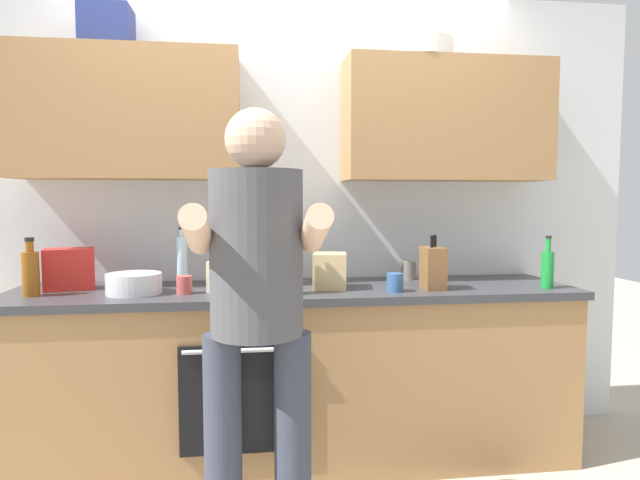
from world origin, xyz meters
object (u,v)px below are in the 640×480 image
cup_ceramic (184,285)px  mixing_bowl (134,283)px  bottle_oil (291,263)px  cup_stoneware (409,271)px  bottle_soda (547,268)px  cup_tea (395,282)px  bottle_syrup (31,272)px  knife_block (433,268)px  bottle_water (182,261)px  person_standing (257,298)px  grocery_bag_rice (236,275)px  grocery_bag_bread (330,271)px  grocery_bag_crisps (69,269)px  bottle_vinegar (288,259)px

cup_ceramic → mixing_bowl: 0.24m
bottle_oil → cup_ceramic: bottle_oil is taller
cup_stoneware → bottle_oil: bearing=-150.8°
bottle_soda → cup_tea: size_ratio=2.95×
bottle_syrup → bottle_oil: bearing=-5.1°
cup_tea → knife_block: (0.21, 0.05, 0.06)m
bottle_water → knife_block: size_ratio=1.14×
bottle_soda → cup_ceramic: 1.80m
person_standing → bottle_oil: 0.59m
grocery_bag_rice → grocery_bag_bread: (0.47, -0.02, 0.01)m
mixing_bowl → bottle_oil: bearing=-8.7°
cup_stoneware → mixing_bowl: cup_stoneware is taller
bottle_soda → bottle_water: bottle_water is taller
bottle_syrup → cup_tea: (1.71, -0.10, -0.07)m
bottle_oil → grocery_bag_bread: bottle_oil is taller
bottle_soda → grocery_bag_rice: size_ratio=1.16×
grocery_bag_rice → grocery_bag_crisps: (-0.82, 0.12, 0.03)m
bottle_water → mixing_bowl: bearing=-142.5°
bottle_water → cup_tea: 1.08m
person_standing → cup_stoneware: size_ratio=17.03×
cup_ceramic → grocery_bag_crisps: size_ratio=0.37×
bottle_vinegar → grocery_bag_rice: bottle_vinegar is taller
bottle_oil → cup_ceramic: 0.52m
cup_ceramic → grocery_bag_rice: size_ratio=0.37×
grocery_bag_rice → grocery_bag_crisps: size_ratio=0.99×
person_standing → grocery_bag_rice: bearing=97.4°
mixing_bowl → grocery_bag_bread: size_ratio=1.45×
knife_block → person_standing: bearing=-145.2°
mixing_bowl → bottle_syrup: bearing=-179.1°
cup_ceramic → grocery_bag_rice: bearing=18.1°
cup_tea → mixing_bowl: size_ratio=0.35×
bottle_vinegar → person_standing: bearing=-101.9°
bottle_oil → grocery_bag_crisps: bottle_oil is taller
mixing_bowl → grocery_bag_crisps: size_ratio=1.11×
bottle_syrup → bottle_vinegar: 1.21m
person_standing → mixing_bowl: person_standing is taller
grocery_bag_crisps → cup_stoneware: bearing=3.4°
cup_stoneware → bottle_vinegar: bearing=-168.9°
cup_ceramic → bottle_soda: bearing=-2.4°
bottle_soda → grocery_bag_rice: (-1.56, 0.15, -0.03)m
cup_stoneware → cup_ceramic: (-1.19, -0.31, -0.01)m
person_standing → bottle_water: bearing=113.6°
bottle_oil → cup_ceramic: (-0.51, 0.08, -0.11)m
bottle_syrup → cup_tea: bottle_syrup is taller
bottle_vinegar → bottle_soda: (1.29, -0.25, -0.04)m
cup_stoneware → cup_tea: bearing=-115.8°
knife_block → grocery_bag_bread: (-0.51, 0.09, -0.02)m
bottle_water → grocery_bag_crisps: bearing=179.2°
bottle_water → grocery_bag_bread: bottle_water is taller
bottle_oil → mixing_bowl: bearing=171.3°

